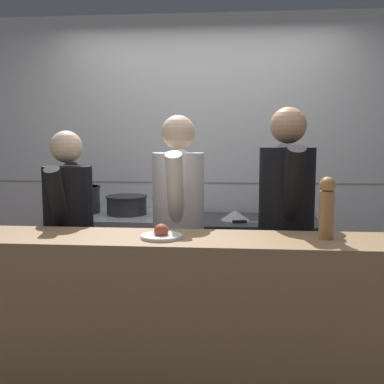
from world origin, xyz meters
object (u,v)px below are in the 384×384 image
at_px(chefs_knife, 253,222).
at_px(sauce_pot, 127,204).
at_px(plated_dish_main, 161,235).
at_px(chef_head_cook, 69,237).
at_px(chef_sous, 178,228).
at_px(mixing_bowl_steel, 235,215).
at_px(pepper_mill, 327,206).
at_px(chef_line, 286,228).
at_px(oven_range, 130,269).
at_px(braising_pot, 171,206).
at_px(stock_pot, 82,199).

bearing_deg(chefs_knife, sauce_pot, 172.16).
relative_size(chefs_knife, plated_dish_main, 1.78).
relative_size(chef_head_cook, chef_sous, 0.94).
bearing_deg(sauce_pot, mixing_bowl_steel, -1.58).
xyz_separation_m(chef_head_cook, chef_sous, (0.73, 0.09, 0.06)).
xyz_separation_m(mixing_bowl_steel, pepper_mill, (0.47, -1.17, 0.25)).
height_order(sauce_pot, chef_line, chef_line).
distance_m(sauce_pot, chef_head_cook, 0.76).
relative_size(chefs_knife, pepper_mill, 1.20).
bearing_deg(sauce_pot, chef_line, -29.54).
bearing_deg(oven_range, chef_line, -29.87).
distance_m(plated_dish_main, chef_head_cook, 0.90).
xyz_separation_m(chefs_knife, chef_sous, (-0.52, -0.48, 0.04)).
bearing_deg(braising_pot, sauce_pot, 171.97).
distance_m(chefs_knife, pepper_mill, 1.14).
distance_m(sauce_pot, braising_pot, 0.37).
xyz_separation_m(pepper_mill, chef_sous, (-0.85, 0.57, -0.24)).
relative_size(sauce_pot, mixing_bowl_steel, 1.47).
distance_m(stock_pot, sauce_pot, 0.39).
distance_m(chefs_knife, chef_sous, 0.71).
bearing_deg(chef_sous, chef_head_cook, -174.32).
bearing_deg(chef_line, chef_sous, 173.20).
distance_m(plated_dish_main, pepper_mill, 0.89).
xyz_separation_m(stock_pot, plated_dish_main, (0.87, -1.30, -0.01)).
bearing_deg(stock_pot, oven_range, -6.72).
bearing_deg(chefs_knife, mixing_bowl_steel, 140.38).
bearing_deg(plated_dish_main, chef_sous, 88.40).
relative_size(mixing_bowl_steel, chef_sous, 0.14).
bearing_deg(plated_dish_main, chef_head_cook, 142.88).
distance_m(oven_range, plated_dish_main, 1.45).
bearing_deg(oven_range, chef_sous, -52.05).
xyz_separation_m(sauce_pot, plated_dish_main, (0.48, -1.25, 0.03)).
height_order(mixing_bowl_steel, chefs_knife, mixing_bowl_steel).
bearing_deg(chef_head_cook, oven_range, 67.81).
height_order(chefs_knife, plated_dish_main, plated_dish_main).
distance_m(stock_pot, braising_pot, 0.77).
height_order(stock_pot, chefs_knife, stock_pot).
distance_m(braising_pot, plated_dish_main, 1.20).
bearing_deg(pepper_mill, oven_range, 138.33).
xyz_separation_m(oven_range, chef_line, (1.19, -0.68, 0.50)).
height_order(sauce_pot, mixing_bowl_steel, sauce_pot).
distance_m(oven_range, chef_head_cook, 0.87).
height_order(stock_pot, pepper_mill, pepper_mill).
bearing_deg(oven_range, braising_pot, -8.43).
distance_m(oven_range, sauce_pot, 0.54).
height_order(plated_dish_main, chef_sous, chef_sous).
xyz_separation_m(oven_range, braising_pot, (0.36, -0.05, 0.54)).
bearing_deg(mixing_bowl_steel, chef_head_cook, -148.09).
bearing_deg(mixing_bowl_steel, stock_pot, 176.74).
xyz_separation_m(pepper_mill, chef_head_cook, (-1.58, 0.48, -0.30)).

